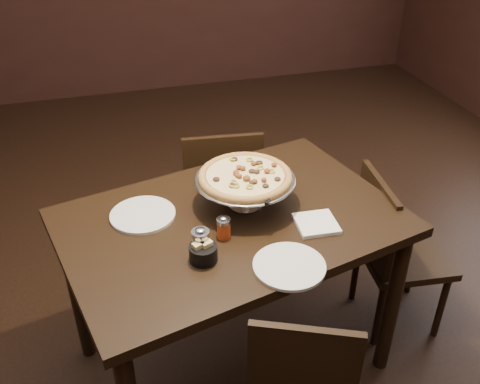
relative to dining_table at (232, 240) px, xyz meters
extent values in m
cube|color=black|center=(-0.07, 0.09, -0.74)|extent=(6.00, 7.00, 0.02)
cube|color=black|center=(0.00, 0.00, 0.09)|extent=(1.51, 1.18, 0.04)
cylinder|color=black|center=(0.68, -0.23, -0.33)|extent=(0.07, 0.07, 0.79)
cylinder|color=black|center=(-0.68, 0.23, -0.33)|extent=(0.07, 0.07, 0.79)
cylinder|color=black|center=(0.50, 0.51, -0.33)|extent=(0.07, 0.07, 0.79)
cylinder|color=#AEAEB5|center=(0.08, 0.08, 0.11)|extent=(0.14, 0.14, 0.01)
cylinder|color=#AEAEB5|center=(0.08, 0.08, 0.17)|extent=(0.03, 0.03, 0.11)
cylinder|color=#AEAEB5|center=(0.08, 0.08, 0.23)|extent=(0.10, 0.10, 0.01)
cylinder|color=#AEAEB4|center=(0.08, 0.08, 0.24)|extent=(0.40, 0.40, 0.01)
torus|color=#AEAEB4|center=(0.08, 0.08, 0.24)|extent=(0.41, 0.41, 0.01)
cylinder|color=#985F2D|center=(0.08, 0.08, 0.25)|extent=(0.37, 0.37, 0.01)
torus|color=#985F2D|center=(0.08, 0.08, 0.25)|extent=(0.39, 0.39, 0.03)
cylinder|color=tan|center=(0.08, 0.08, 0.26)|extent=(0.32, 0.32, 0.01)
cylinder|color=#F3EEBD|center=(-0.17, -0.19, 0.15)|extent=(0.06, 0.06, 0.08)
cylinder|color=#AEAEB5|center=(-0.17, -0.19, 0.20)|extent=(0.07, 0.07, 0.02)
ellipsoid|color=#AEAEB5|center=(-0.17, -0.19, 0.22)|extent=(0.04, 0.04, 0.01)
cylinder|color=maroon|center=(-0.06, -0.11, 0.14)|extent=(0.05, 0.05, 0.07)
cylinder|color=#AEAEB5|center=(-0.06, -0.11, 0.19)|extent=(0.05, 0.05, 0.02)
ellipsoid|color=#AEAEB5|center=(-0.06, -0.11, 0.20)|extent=(0.03, 0.03, 0.01)
cylinder|color=black|center=(-0.17, -0.22, 0.14)|extent=(0.10, 0.10, 0.06)
cube|color=#D5BD7B|center=(-0.18, -0.22, 0.16)|extent=(0.05, 0.04, 0.07)
cube|color=#D5BD7B|center=(-0.15, -0.22, 0.16)|extent=(0.05, 0.04, 0.07)
cube|color=white|center=(0.31, -0.14, 0.12)|extent=(0.17, 0.17, 0.02)
cylinder|color=silver|center=(-0.34, 0.11, 0.12)|extent=(0.27, 0.27, 0.01)
cylinder|color=silver|center=(0.12, -0.35, 0.12)|extent=(0.26, 0.26, 0.01)
cone|color=#AEAEB5|center=(0.13, -0.09, 0.24)|extent=(0.14, 0.14, 0.00)
cylinder|color=black|center=(0.13, -0.09, 0.25)|extent=(0.07, 0.10, 0.02)
cube|color=black|center=(0.14, 0.81, -0.30)|extent=(0.46, 0.46, 0.04)
cube|color=black|center=(0.12, 0.62, -0.05)|extent=(0.42, 0.08, 0.44)
cylinder|color=black|center=(0.33, 0.96, -0.53)|extent=(0.04, 0.04, 0.41)
cylinder|color=black|center=(0.00, 0.99, -0.53)|extent=(0.04, 0.04, 0.41)
cylinder|color=black|center=(0.29, 0.62, -0.53)|extent=(0.04, 0.04, 0.41)
cylinder|color=black|center=(-0.04, 0.66, -0.53)|extent=(0.04, 0.04, 0.41)
cube|color=black|center=(0.08, -0.62, -0.11)|extent=(0.36, 0.18, 0.40)
cube|color=black|center=(0.89, 0.04, -0.32)|extent=(0.44, 0.44, 0.04)
cube|color=black|center=(0.71, 0.06, -0.08)|extent=(0.07, 0.40, 0.42)
cylinder|color=black|center=(1.03, -0.14, -0.53)|extent=(0.03, 0.03, 0.39)
cylinder|color=black|center=(1.07, 0.18, -0.53)|extent=(0.03, 0.03, 0.39)
cylinder|color=black|center=(0.71, -0.10, -0.53)|extent=(0.03, 0.03, 0.39)
cylinder|color=black|center=(0.74, 0.22, -0.53)|extent=(0.03, 0.03, 0.39)
camera|label=1|loc=(-0.45, -1.71, 1.37)|focal=40.00mm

